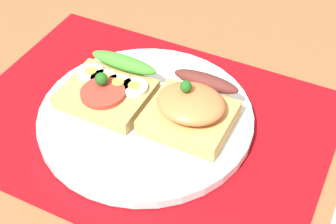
% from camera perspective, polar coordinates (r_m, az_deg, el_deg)
% --- Properties ---
extents(ground_plane, '(1.20, 0.90, 0.03)m').
position_cam_1_polar(ground_plane, '(0.62, -2.48, -2.24)').
color(ground_plane, brown).
extents(placemat, '(0.44, 0.32, 0.00)m').
position_cam_1_polar(placemat, '(0.61, -2.52, -1.10)').
color(placemat, maroon).
rests_on(placemat, ground_plane).
extents(plate, '(0.26, 0.26, 0.01)m').
position_cam_1_polar(plate, '(0.61, -2.55, -0.58)').
color(plate, white).
rests_on(plate, placemat).
extents(sandwich_egg_tomato, '(0.10, 0.10, 0.04)m').
position_cam_1_polar(sandwich_egg_tomato, '(0.62, -6.81, 2.65)').
color(sandwich_egg_tomato, '#A68A4F').
rests_on(sandwich_egg_tomato, plate).
extents(sandwich_salmon, '(0.10, 0.10, 0.06)m').
position_cam_1_polar(sandwich_salmon, '(0.58, 2.68, 0.42)').
color(sandwich_salmon, tan).
rests_on(sandwich_salmon, plate).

